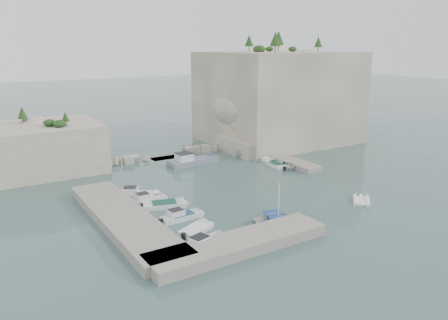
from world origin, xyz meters
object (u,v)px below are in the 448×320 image
motorboat_c (164,207)px  motorboat_f (206,247)px  motorboat_d (182,219)px  tender_east_b (276,167)px  tender_east_d (248,157)px  work_boat (193,164)px  motorboat_a (137,197)px  rowboat (278,223)px  inflatable_dinghy (361,202)px  motorboat_e (196,232)px  tender_east_a (292,169)px  tender_east_c (274,163)px  motorboat_b (148,202)px

motorboat_c → motorboat_f: motorboat_f is taller
motorboat_c → motorboat_d: size_ratio=1.04×
tender_east_b → tender_east_d: bearing=12.4°
motorboat_d → work_boat: 22.52m
motorboat_a → rowboat: size_ratio=1.09×
motorboat_c → tender_east_d: tender_east_d is taller
tender_east_d → motorboat_c: bearing=149.5°
inflatable_dinghy → work_boat: size_ratio=0.41×
motorboat_e → work_boat: bearing=37.3°
tender_east_d → motorboat_d: bearing=157.2°
rowboat → motorboat_a: bearing=50.4°
motorboat_a → tender_east_d: size_ratio=1.37×
inflatable_dinghy → tender_east_a: 15.41m
tender_east_b → tender_east_c: size_ratio=1.04×
motorboat_b → tender_east_c: (23.95, 5.95, 0.00)m
motorboat_d → tender_east_c: motorboat_d is taller
motorboat_e → work_boat: work_boat is taller
motorboat_c → work_boat: bearing=67.3°
rowboat → work_boat: (3.55, 25.57, 0.00)m
motorboat_d → motorboat_e: (-0.31, -3.72, 0.00)m
rowboat → motorboat_f: bearing=113.5°
motorboat_b → tender_east_a: (24.02, 1.67, 0.00)m
motorboat_c → work_boat: (11.82, 14.79, 0.00)m
motorboat_b → motorboat_d: bearing=-83.8°
motorboat_d → tender_east_c: (22.86, 12.80, 0.00)m
motorboat_b → tender_east_b: (23.06, 4.18, 0.00)m
motorboat_c → inflatable_dinghy: 23.61m
motorboat_d → work_boat: bearing=55.1°
tender_east_a → tender_east_c: tender_east_a is taller
motorboat_d → motorboat_b: bearing=95.6°
motorboat_d → motorboat_a: bearing=95.5°
tender_east_a → inflatable_dinghy: bearing=152.8°
motorboat_d → motorboat_c: bearing=87.4°
motorboat_e → tender_east_b: size_ratio=0.85×
motorboat_b → rowboat: motorboat_b is taller
tender_east_c → motorboat_e: bearing=119.5°
tender_east_c → work_boat: work_boat is taller
motorboat_e → tender_east_d: size_ratio=0.98×
motorboat_c → tender_east_d: bearing=48.3°
tender_east_c → work_boat: size_ratio=0.53×
motorboat_b → inflatable_dinghy: 25.72m
rowboat → work_boat: 25.82m
motorboat_c → inflatable_dinghy: motorboat_c is taller
motorboat_b → inflatable_dinghy: motorboat_b is taller
tender_east_d → inflatable_dinghy: bearing=-154.6°
motorboat_f → tender_east_c: 31.19m
tender_east_a → tender_east_b: size_ratio=0.58×
tender_east_a → tender_east_c: (-0.07, 4.27, 0.00)m
motorboat_e → tender_east_b: 26.72m
motorboat_b → inflatable_dinghy: (21.84, -13.58, 0.00)m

